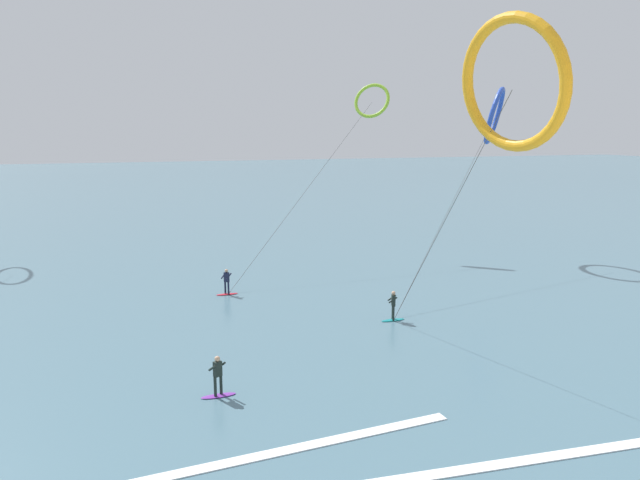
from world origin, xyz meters
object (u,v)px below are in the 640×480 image
at_px(surfer_teal, 393,308).
at_px(surfer_violet, 218,379).
at_px(kite_lime, 372,101).
at_px(kite_cobalt, 494,116).
at_px(kite_amber, 513,84).
at_px(surfer_crimson, 227,283).

relative_size(surfer_teal, surfer_violet, 1.00).
height_order(kite_lime, kite_cobalt, kite_lime).
xyz_separation_m(surfer_teal, surfer_violet, (-10.88, -6.45, 0.00)).
bearing_deg(kite_amber, surfer_crimson, 12.80).
relative_size(surfer_violet, kite_lime, 0.10).
xyz_separation_m(surfer_teal, kite_amber, (-0.00, -9.52, 11.45)).
bearing_deg(surfer_violet, kite_lime, 29.12).
height_order(surfer_teal, kite_amber, kite_amber).
xyz_separation_m(surfer_violet, kite_cobalt, (26.92, 20.64, 10.94)).
bearing_deg(kite_lime, surfer_teal, -65.65).
relative_size(surfer_teal, surfer_crimson, 1.00).
bearing_deg(surfer_crimson, kite_amber, 166.18).
relative_size(surfer_violet, kite_cobalt, 0.09).
bearing_deg(kite_cobalt, surfer_teal, -7.15).
relative_size(kite_amber, kite_cobalt, 0.81).
height_order(surfer_crimson, kite_cobalt, kite_cobalt).
relative_size(surfer_crimson, kite_amber, 0.11).
bearing_deg(surfer_violet, surfer_crimson, 52.19).
bearing_deg(kite_lime, surfer_violet, -80.12).
xyz_separation_m(surfer_teal, kite_lime, (7.30, 19.72, 12.27)).
distance_m(surfer_teal, surfer_violet, 12.64).
distance_m(surfer_teal, kite_amber, 14.89).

